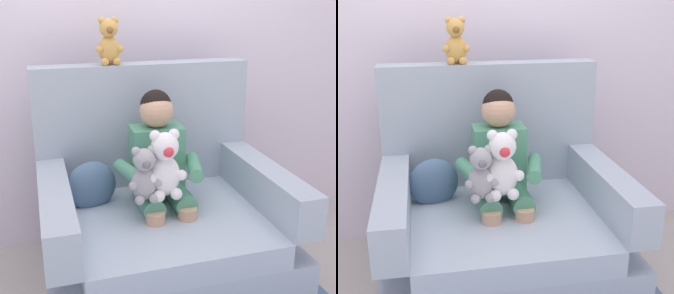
{
  "view_description": "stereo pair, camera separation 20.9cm",
  "coord_description": "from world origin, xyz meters",
  "views": [
    {
      "loc": [
        -0.57,
        -1.95,
        1.49
      ],
      "look_at": [
        0.01,
        -0.05,
        0.82
      ],
      "focal_mm": 48.24,
      "sensor_mm": 36.0,
      "label": 1
    },
    {
      "loc": [
        -0.36,
        -2.0,
        1.49
      ],
      "look_at": [
        0.01,
        -0.05,
        0.82
      ],
      "focal_mm": 48.24,
      "sensor_mm": 36.0,
      "label": 2
    }
  ],
  "objects": [
    {
      "name": "back_wall",
      "position": [
        0.0,
        0.76,
        1.3
      ],
      "size": [
        6.0,
        0.1,
        2.6
      ],
      "primitive_type": "cube",
      "color": "silver",
      "rests_on": "ground"
    },
    {
      "name": "armchair",
      "position": [
        0.0,
        0.06,
        0.35
      ],
      "size": [
        1.18,
        0.97,
        1.15
      ],
      "color": "#9EADBC",
      "rests_on": "ground"
    },
    {
      "name": "plush_white",
      "position": [
        -0.01,
        -0.06,
        0.74
      ],
      "size": [
        0.2,
        0.16,
        0.33
      ],
      "rotation": [
        0.0,
        0.0,
        0.08
      ],
      "color": "white",
      "rests_on": "armchair"
    },
    {
      "name": "ground_plane",
      "position": [
        0.0,
        0.0,
        0.0
      ],
      "size": [
        8.0,
        8.0,
        0.0
      ],
      "primitive_type": "plane",
      "color": "#ADA89E"
    },
    {
      "name": "throw_pillow",
      "position": [
        -0.33,
        0.18,
        0.57
      ],
      "size": [
        0.28,
        0.17,
        0.26
      ],
      "primitive_type": "ellipsoid",
      "rotation": [
        0.0,
        0.0,
        0.2
      ],
      "color": "slate",
      "rests_on": "armchair"
    },
    {
      "name": "plush_grey",
      "position": [
        -0.11,
        -0.08,
        0.71
      ],
      "size": [
        0.16,
        0.13,
        0.27
      ],
      "rotation": [
        0.0,
        0.0,
        -0.38
      ],
      "color": "#9E9EA3",
      "rests_on": "armchair"
    },
    {
      "name": "seated_child",
      "position": [
        0.01,
        0.08,
        0.69
      ],
      "size": [
        0.45,
        0.39,
        0.82
      ],
      "rotation": [
        0.0,
        0.0,
        0.09
      ],
      "color": "#4C9370",
      "rests_on": "armchair"
    },
    {
      "name": "plush_honey_on_backrest",
      "position": [
        -0.17,
        0.41,
        1.26
      ],
      "size": [
        0.14,
        0.12,
        0.24
      ],
      "rotation": [
        0.0,
        0.0,
        -0.03
      ],
      "color": "gold",
      "rests_on": "armchair"
    }
  ]
}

